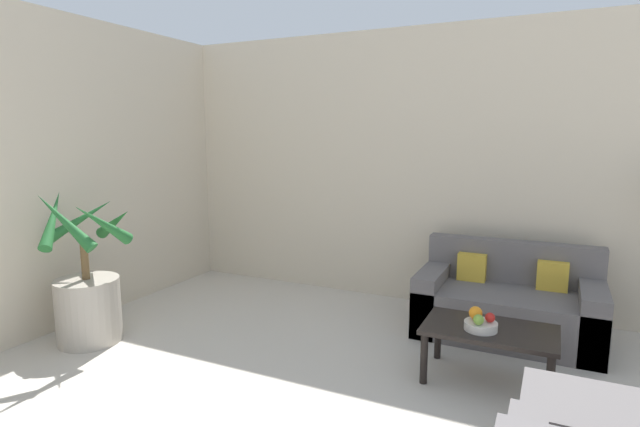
{
  "coord_description": "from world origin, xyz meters",
  "views": [
    {
      "loc": [
        0.29,
        1.85,
        1.68
      ],
      "look_at": [
        -1.56,
        5.71,
        1.0
      ],
      "focal_mm": 28.0,
      "sensor_mm": 36.0,
      "label": 1
    }
  ],
  "objects_px": {
    "fruit_bowl": "(481,326)",
    "apple_red": "(490,318)",
    "potted_palm": "(88,294)",
    "coffee_table": "(489,335)",
    "orange_fruit": "(476,313)",
    "apple_green": "(478,320)",
    "sofa_loveseat": "(507,305)"
  },
  "relations": [
    {
      "from": "fruit_bowl",
      "to": "apple_red",
      "type": "xyz_separation_m",
      "value": [
        0.05,
        0.02,
        0.06
      ]
    },
    {
      "from": "fruit_bowl",
      "to": "orange_fruit",
      "type": "relative_size",
      "value": 2.43
    },
    {
      "from": "coffee_table",
      "to": "apple_red",
      "type": "height_order",
      "value": "apple_red"
    },
    {
      "from": "coffee_table",
      "to": "orange_fruit",
      "type": "xyz_separation_m",
      "value": [
        -0.09,
        -0.03,
        0.16
      ]
    },
    {
      "from": "sofa_loveseat",
      "to": "apple_red",
      "type": "bearing_deg",
      "value": -92.12
    },
    {
      "from": "fruit_bowl",
      "to": "apple_red",
      "type": "distance_m",
      "value": 0.08
    },
    {
      "from": "apple_red",
      "to": "apple_green",
      "type": "xyz_separation_m",
      "value": [
        -0.06,
        -0.08,
        0.0
      ]
    },
    {
      "from": "potted_palm",
      "to": "apple_red",
      "type": "distance_m",
      "value": 3.11
    },
    {
      "from": "potted_palm",
      "to": "sofa_loveseat",
      "type": "height_order",
      "value": "potted_palm"
    },
    {
      "from": "potted_palm",
      "to": "orange_fruit",
      "type": "bearing_deg",
      "value": 12.79
    },
    {
      "from": "sofa_loveseat",
      "to": "fruit_bowl",
      "type": "relative_size",
      "value": 6.62
    },
    {
      "from": "coffee_table",
      "to": "apple_red",
      "type": "xyz_separation_m",
      "value": [
        0.0,
        -0.05,
        0.14
      ]
    },
    {
      "from": "potted_palm",
      "to": "apple_green",
      "type": "distance_m",
      "value": 3.03
    },
    {
      "from": "potted_palm",
      "to": "orange_fruit",
      "type": "distance_m",
      "value": 3.02
    },
    {
      "from": "sofa_loveseat",
      "to": "coffee_table",
      "type": "relative_size",
      "value": 1.66
    },
    {
      "from": "coffee_table",
      "to": "orange_fruit",
      "type": "relative_size",
      "value": 9.7
    },
    {
      "from": "sofa_loveseat",
      "to": "apple_green",
      "type": "height_order",
      "value": "sofa_loveseat"
    },
    {
      "from": "sofa_loveseat",
      "to": "orange_fruit",
      "type": "height_order",
      "value": "sofa_loveseat"
    },
    {
      "from": "potted_palm",
      "to": "apple_green",
      "type": "height_order",
      "value": "potted_palm"
    },
    {
      "from": "potted_palm",
      "to": "apple_red",
      "type": "relative_size",
      "value": 19.39
    },
    {
      "from": "coffee_table",
      "to": "fruit_bowl",
      "type": "height_order",
      "value": "fruit_bowl"
    },
    {
      "from": "coffee_table",
      "to": "apple_red",
      "type": "relative_size",
      "value": 13.3
    },
    {
      "from": "potted_palm",
      "to": "coffee_table",
      "type": "distance_m",
      "value": 3.11
    },
    {
      "from": "apple_red",
      "to": "orange_fruit",
      "type": "height_order",
      "value": "orange_fruit"
    },
    {
      "from": "potted_palm",
      "to": "coffee_table",
      "type": "bearing_deg",
      "value": 12.97
    },
    {
      "from": "potted_palm",
      "to": "coffee_table",
      "type": "relative_size",
      "value": 1.46
    },
    {
      "from": "apple_green",
      "to": "fruit_bowl",
      "type": "bearing_deg",
      "value": 81.03
    },
    {
      "from": "apple_green",
      "to": "orange_fruit",
      "type": "xyz_separation_m",
      "value": [
        -0.03,
        0.09,
        0.01
      ]
    },
    {
      "from": "orange_fruit",
      "to": "apple_green",
      "type": "bearing_deg",
      "value": -70.87
    },
    {
      "from": "apple_red",
      "to": "coffee_table",
      "type": "bearing_deg",
      "value": 93.33
    },
    {
      "from": "fruit_bowl",
      "to": "apple_green",
      "type": "distance_m",
      "value": 0.09
    },
    {
      "from": "potted_palm",
      "to": "apple_green",
      "type": "xyz_separation_m",
      "value": [
        2.97,
        0.57,
        0.08
      ]
    }
  ]
}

